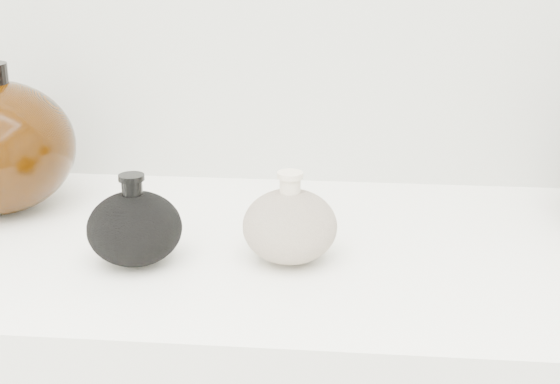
# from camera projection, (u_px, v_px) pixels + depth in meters

# --- Properties ---
(black_gourd_vase) EXTENTS (0.13, 0.13, 0.11)m
(black_gourd_vase) POSITION_uv_depth(u_px,v_px,m) (135.00, 228.00, 0.90)
(black_gourd_vase) COLOR black
(black_gourd_vase) RESTS_ON display_counter
(cream_gourd_vase) EXTENTS (0.13, 0.13, 0.11)m
(cream_gourd_vase) POSITION_uv_depth(u_px,v_px,m) (290.00, 225.00, 0.90)
(cream_gourd_vase) COLOR beige
(cream_gourd_vase) RESTS_ON display_counter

